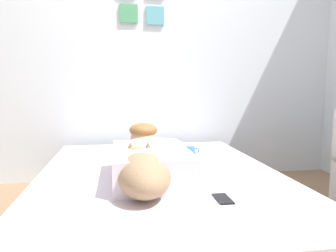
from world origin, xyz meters
TOP-DOWN VIEW (x-y plane):
  - ground_plane at (0.00, 0.00)m, footprint 11.67×11.67m
  - back_wall at (0.00, 1.36)m, footprint 3.83×0.12m
  - bed at (0.02, 0.15)m, footprint 1.51×2.10m
  - pillow at (0.04, 0.80)m, footprint 0.52×0.32m
  - person_lying at (-0.06, 0.15)m, footprint 0.43×0.92m
  - dog at (-0.12, -0.20)m, footprint 0.26×0.57m
  - coffee_cup at (0.30, 0.60)m, footprint 0.12×0.09m
  - cell_phone at (0.24, -0.37)m, footprint 0.07×0.14m

SIDE VIEW (x-z plane):
  - ground_plane at x=0.00m, z-range 0.00..0.00m
  - bed at x=0.02m, z-range 0.00..0.36m
  - cell_phone at x=0.24m, z-range 0.36..0.37m
  - coffee_cup at x=0.30m, z-range 0.36..0.43m
  - pillow at x=0.04m, z-range 0.36..0.47m
  - dog at x=-0.12m, z-range 0.36..0.57m
  - person_lying at x=-0.06m, z-range 0.33..0.60m
  - back_wall at x=0.00m, z-range 0.00..2.50m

